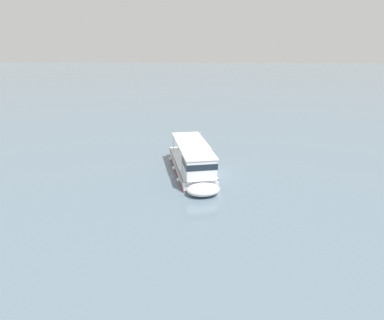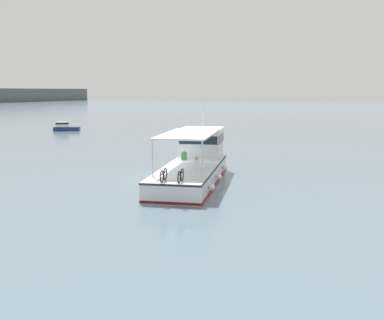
% 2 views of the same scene
% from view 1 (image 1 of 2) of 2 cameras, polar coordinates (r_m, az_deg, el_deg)
% --- Properties ---
extents(ground_plane, '(400.00, 400.00, 0.00)m').
position_cam_1_polar(ground_plane, '(35.60, 2.87, -2.26)').
color(ground_plane, slate).
extents(ferry_main, '(13.07, 5.89, 5.32)m').
position_cam_1_polar(ferry_main, '(34.49, 0.29, -1.14)').
color(ferry_main, silver).
rests_on(ferry_main, ground).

